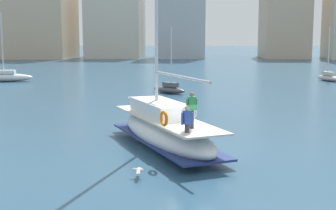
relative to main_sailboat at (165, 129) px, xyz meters
name	(u,v)px	position (x,y,z in m)	size (l,w,h in m)	color
ground_plane	(186,157)	(1.03, -1.75, -0.91)	(400.00, 400.00, 0.00)	#284C66
main_sailboat	(165,129)	(0.00, 0.00, 0.00)	(6.35, 9.68, 13.04)	silver
moored_sloop_far	(169,88)	(-0.91, 21.56, -0.45)	(3.54, 3.10, 6.12)	#4C4C51
moored_catamaran	(329,77)	(17.10, 34.10, -0.43)	(2.42, 4.28, 6.32)	#B7B2A8
moored_cutter_left	(7,76)	(-20.13, 31.55, -0.31)	(5.83, 2.04, 7.85)	silver
seagull	(138,170)	(-0.72, -5.11, -0.59)	(0.47, 0.91, 0.17)	silver
waterfront_buildings	(178,16)	(-2.31, 87.41, 8.55)	(85.73, 18.66, 22.05)	#C6AD8E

